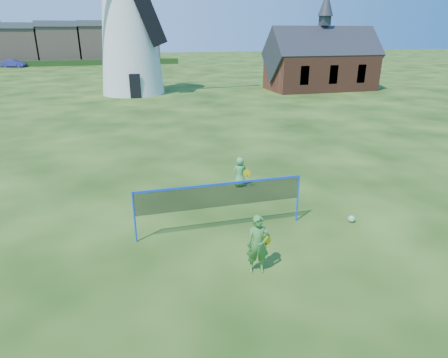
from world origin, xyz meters
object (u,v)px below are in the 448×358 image
Objects in this scene: player_girl at (258,244)px; player_boy at (240,172)px; play_ball at (352,219)px; car_right at (14,63)px; badminton_net at (220,196)px; windmill at (129,26)px; chapel at (321,63)px.

player_boy is at bearing 89.69° from player_girl.
play_ball is 69.94m from car_right.
badminton_net is at bearing 64.16° from player_boy.
player_girl is 1.32× the size of player_boy.
windmill is 30.69m from play_ball.
play_ball is (2.50, -3.85, -0.47)m from player_boy.
badminton_net is 2.35m from player_girl.
chapel is at bearing 56.53° from badminton_net.
play_ball is 0.06× the size of car_right.
chapel is 2.20× the size of badminton_net.
player_girl is at bearing -87.48° from windmill.
chapel is 53.41m from car_right.
play_ball is at bearing -7.65° from badminton_net.
chapel is 9.55× the size of player_boy.
chapel is (18.89, -2.06, -3.53)m from windmill.
badminton_net reaches higher than car_right.
windmill reaches higher than car_right.
chapel is 28.80m from player_boy.
windmill is at bearing 99.92° from play_ball.
play_ball is at bearing -144.91° from car_right.
car_right reaches higher than play_ball.
chapel is at bearing 71.97° from player_girl.
player_girl is (1.38, -31.37, -5.42)m from windmill.
player_boy is 5.30× the size of play_ball.
player_girl is at bearing 77.65° from player_boy.
player_boy is 0.30× the size of car_right.
car_right is at bearing 119.00° from player_girl.
windmill is 4.71× the size of car_right.
player_girl is at bearing -148.30° from car_right.
car_right is (-20.93, 62.05, 0.06)m from player_boy.
badminton_net is 1.29× the size of car_right.
car_right reaches higher than player_boy.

